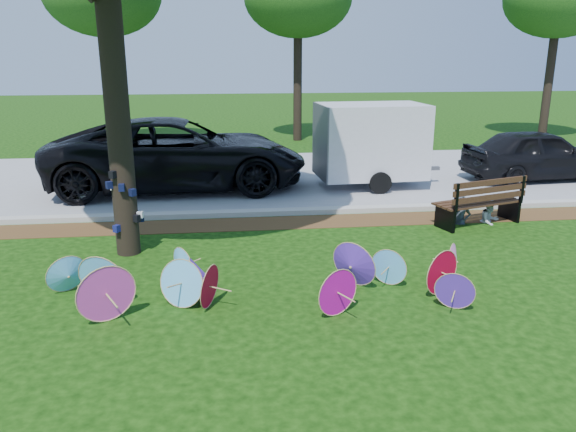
# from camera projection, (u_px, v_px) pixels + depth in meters

# --- Properties ---
(ground) EXTENTS (90.00, 90.00, 0.00)m
(ground) POSITION_uv_depth(u_px,v_px,m) (270.00, 314.00, 8.21)
(ground) COLOR black
(ground) RESTS_ON ground
(mulch_strip) EXTENTS (90.00, 1.00, 0.01)m
(mulch_strip) POSITION_uv_depth(u_px,v_px,m) (253.00, 224.00, 12.50)
(mulch_strip) COLOR #472D16
(mulch_strip) RESTS_ON ground
(curb) EXTENTS (90.00, 0.30, 0.12)m
(curb) POSITION_uv_depth(u_px,v_px,m) (251.00, 213.00, 13.15)
(curb) COLOR #B7B5AD
(curb) RESTS_ON ground
(street) EXTENTS (90.00, 8.00, 0.01)m
(street) POSITION_uv_depth(u_px,v_px,m) (244.00, 177.00, 17.12)
(street) COLOR gray
(street) RESTS_ON ground
(parasol_pile) EXTENTS (6.85, 1.93, 0.87)m
(parasol_pile) POSITION_uv_depth(u_px,v_px,m) (252.00, 277.00, 8.61)
(parasol_pile) COLOR #5BBAF8
(parasol_pile) RESTS_ON ground
(black_van) EXTENTS (7.16, 3.54, 1.95)m
(black_van) POSITION_uv_depth(u_px,v_px,m) (178.00, 154.00, 15.49)
(black_van) COLOR black
(black_van) RESTS_ON ground
(dark_pickup) EXTENTS (4.56, 2.13, 1.51)m
(dark_pickup) POSITION_uv_depth(u_px,v_px,m) (538.00, 154.00, 16.65)
(dark_pickup) COLOR black
(dark_pickup) RESTS_ON ground
(cargo_trailer) EXTENTS (2.97, 1.98, 2.61)m
(cargo_trailer) POSITION_uv_depth(u_px,v_px,m) (371.00, 141.00, 15.65)
(cargo_trailer) COLOR silver
(cargo_trailer) RESTS_ON ground
(park_bench) EXTENTS (2.18, 1.36, 1.07)m
(park_bench) POSITION_uv_depth(u_px,v_px,m) (477.00, 201.00, 12.38)
(park_bench) COLOR black
(park_bench) RESTS_ON ground
(person_left) EXTENTS (0.53, 0.43, 1.28)m
(person_left) POSITION_uv_depth(u_px,v_px,m) (462.00, 196.00, 12.35)
(person_left) COLOR #3B4451
(person_left) RESTS_ON ground
(person_right) EXTENTS (0.61, 0.54, 1.04)m
(person_right) POSITION_uv_depth(u_px,v_px,m) (491.00, 200.00, 12.46)
(person_right) COLOR silver
(person_right) RESTS_ON ground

